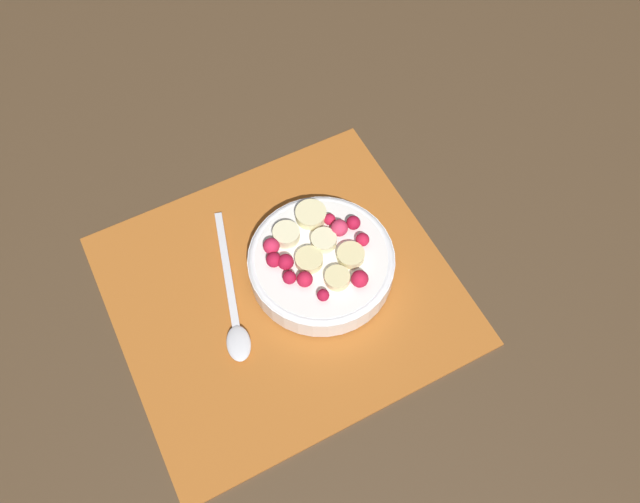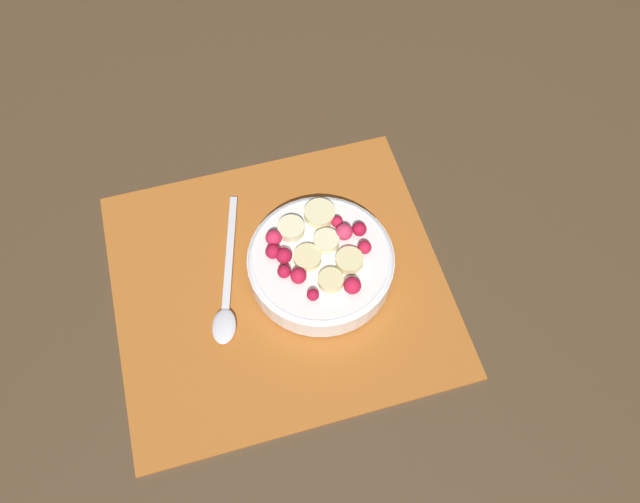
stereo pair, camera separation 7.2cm
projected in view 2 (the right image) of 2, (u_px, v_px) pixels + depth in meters
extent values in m
plane|color=#4C3823|center=(279.00, 283.00, 0.76)|extent=(3.00, 3.00, 0.00)
cube|color=#B26023|center=(279.00, 282.00, 0.75)|extent=(0.39, 0.36, 0.01)
cylinder|color=white|center=(320.00, 262.00, 0.75)|extent=(0.17, 0.17, 0.03)
torus|color=white|center=(320.00, 257.00, 0.74)|extent=(0.17, 0.17, 0.01)
cylinder|color=white|center=(320.00, 255.00, 0.73)|extent=(0.16, 0.16, 0.00)
cylinder|color=beige|center=(307.00, 255.00, 0.72)|extent=(0.04, 0.04, 0.01)
cylinder|color=#F4EAB7|center=(326.00, 241.00, 0.73)|extent=(0.04, 0.04, 0.01)
cylinder|color=beige|center=(331.00, 281.00, 0.71)|extent=(0.03, 0.03, 0.01)
cylinder|color=beige|center=(349.00, 261.00, 0.72)|extent=(0.03, 0.03, 0.01)
cylinder|color=beige|center=(320.00, 214.00, 0.75)|extent=(0.05, 0.05, 0.01)
cylinder|color=#F4EAB7|center=(291.00, 229.00, 0.74)|extent=(0.05, 0.05, 0.01)
sphere|color=#B21433|center=(270.00, 252.00, 0.72)|extent=(0.02, 0.02, 0.02)
sphere|color=#DB3356|center=(344.00, 232.00, 0.73)|extent=(0.02, 0.02, 0.02)
sphere|color=#B21433|center=(284.00, 271.00, 0.71)|extent=(0.02, 0.02, 0.02)
sphere|color=red|center=(352.00, 285.00, 0.70)|extent=(0.02, 0.02, 0.02)
sphere|color=#B21433|center=(313.00, 295.00, 0.70)|extent=(0.01, 0.01, 0.01)
sphere|color=#D12347|center=(274.00, 238.00, 0.73)|extent=(0.02, 0.02, 0.02)
sphere|color=red|center=(298.00, 276.00, 0.71)|extent=(0.02, 0.02, 0.02)
sphere|color=#B21433|center=(284.00, 256.00, 0.72)|extent=(0.02, 0.02, 0.02)
sphere|color=#B21433|center=(359.00, 229.00, 0.74)|extent=(0.02, 0.02, 0.02)
sphere|color=red|center=(365.00, 247.00, 0.73)|extent=(0.02, 0.02, 0.02)
sphere|color=red|center=(337.00, 222.00, 0.74)|extent=(0.01, 0.01, 0.01)
cube|color=silver|center=(230.00, 251.00, 0.77)|extent=(0.05, 0.16, 0.00)
ellipsoid|color=silver|center=(224.00, 326.00, 0.72)|extent=(0.04, 0.05, 0.01)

